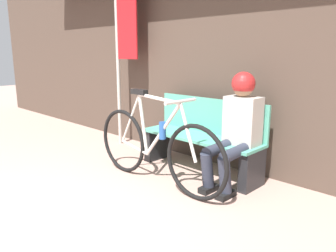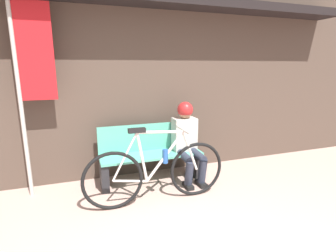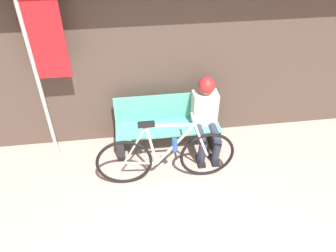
# 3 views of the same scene
# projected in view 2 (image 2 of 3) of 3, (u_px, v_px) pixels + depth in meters

# --- Properties ---
(storefront_wall) EXTENTS (12.00, 0.56, 3.20)m
(storefront_wall) POSITION_uv_depth(u_px,v_px,m) (136.00, 65.00, 3.81)
(storefront_wall) COLOR #4C3D33
(storefront_wall) RESTS_ON ground_plane
(park_bench_near) EXTENTS (1.45, 0.42, 0.82)m
(park_bench_near) POSITION_uv_depth(u_px,v_px,m) (151.00, 156.00, 3.80)
(park_bench_near) COLOR #51A88E
(park_bench_near) RESTS_ON ground_plane
(bicycle) EXTENTS (1.77, 0.40, 0.96)m
(bicycle) POSITION_uv_depth(u_px,v_px,m) (157.00, 172.00, 3.18)
(bicycle) COLOR black
(bicycle) RESTS_ON ground_plane
(person_seated) EXTENTS (0.34, 0.62, 1.15)m
(person_seated) POSITION_uv_depth(u_px,v_px,m) (187.00, 136.00, 3.80)
(person_seated) COLOR #2D3342
(person_seated) RESTS_ON ground_plane
(banner_pole) EXTENTS (0.45, 0.05, 2.38)m
(banner_pole) POSITION_uv_depth(u_px,v_px,m) (30.00, 73.00, 3.12)
(banner_pole) COLOR #B7B2A8
(banner_pole) RESTS_ON ground_plane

